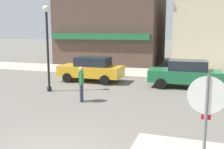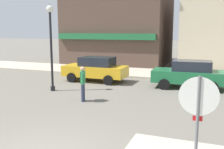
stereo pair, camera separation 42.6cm
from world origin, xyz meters
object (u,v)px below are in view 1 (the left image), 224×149
Objects in this scene: stop_sign at (206,112)px; lamp_post at (47,35)px; parked_car_second at (185,73)px; parked_car_nearest at (91,69)px; pedestrian_crossing_near at (81,83)px.

stop_sign is 0.51× the size of lamp_post.
parked_car_nearest is at bearing -179.65° from parked_car_second.
stop_sign is 0.57× the size of parked_car_nearest.
stop_sign is 11.57m from parked_car_nearest.
lamp_post is at bearing 152.03° from pedestrian_crossing_near.
pedestrian_crossing_near is (2.51, -1.34, -2.09)m from lamp_post.
lamp_post is at bearing 141.14° from stop_sign.
parked_car_nearest is at bearing 71.58° from lamp_post.
parked_car_second is (6.83, 3.28, -2.15)m from lamp_post.
stop_sign is 9.56m from parked_car_second.
parked_car_nearest is 4.80m from pedestrian_crossing_near.
lamp_post is at bearing -108.42° from parked_car_nearest.
stop_sign is 1.43× the size of pedestrian_crossing_near.
lamp_post is 3.53m from pedestrian_crossing_near.
parked_car_nearest is 2.49× the size of pedestrian_crossing_near.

